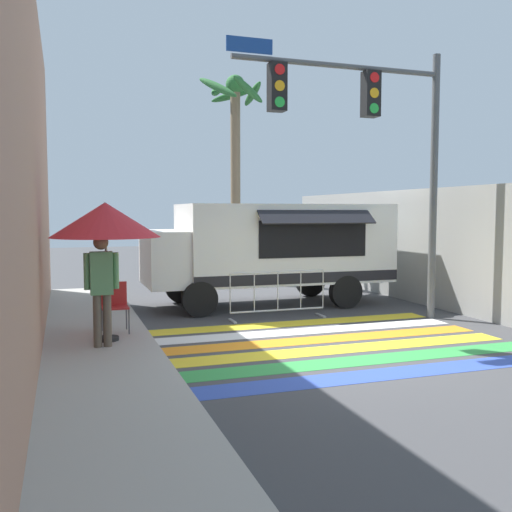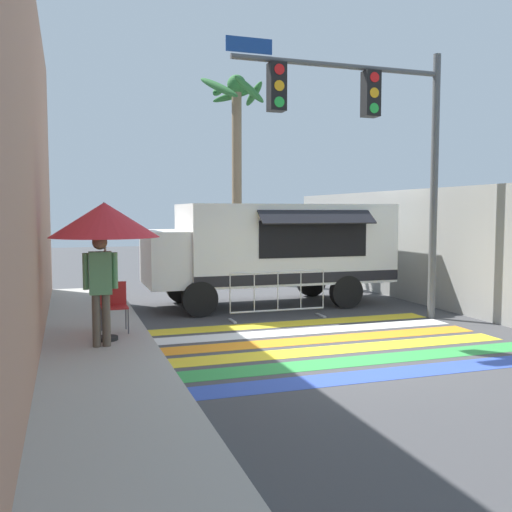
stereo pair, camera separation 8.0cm
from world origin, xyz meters
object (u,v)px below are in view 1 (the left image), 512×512
Objects in this scene: vendor_person at (102,283)px; barricade_front at (278,295)px; patio_umbrella at (105,220)px; traffic_signal_pole at (370,126)px; folding_chair at (114,302)px; food_truck at (266,246)px; palm_tree at (235,138)px.

vendor_person reaches higher than barricade_front.
patio_umbrella is 1.29× the size of vendor_person.
traffic_signal_pole is 5.64m from patio_umbrella.
barricade_front is (-1.61, 0.99, -3.50)m from traffic_signal_pole.
patio_umbrella is at bearing -110.92° from folding_chair.
patio_umbrella is 4.38m from barricade_front.
patio_umbrella is at bearing -138.82° from food_truck.
palm_tree is (0.93, 6.32, 4.12)m from barricade_front.
patio_umbrella is at bearing 65.07° from vendor_person.
food_truck is 5.74m from vendor_person.
palm_tree reaches higher than vendor_person.
patio_umbrella is at bearing -154.34° from barricade_front.
folding_chair is at bearing 64.83° from vendor_person.
palm_tree is at bearing 50.00° from vendor_person.
palm_tree reaches higher than traffic_signal_pole.
folding_chair is 3.66m from barricade_front.
vendor_person is at bearing -103.86° from patio_umbrella.
folding_chair is 9.47m from palm_tree.
barricade_front is at bearing -101.95° from food_truck.
folding_chair is at bearing -162.85° from barricade_front.
palm_tree reaches higher than patio_umbrella.
barricade_front is at bearing -98.39° from palm_tree.
barricade_front is (3.66, 1.76, -1.64)m from patio_umbrella.
traffic_signal_pole reaches higher than barricade_front.
food_truck is 4.86m from folding_chair.
patio_umbrella is (-5.27, -0.77, -1.86)m from traffic_signal_pole.
traffic_signal_pole is 3.97m from barricade_front.
vendor_person is at bearing -110.77° from folding_chair.
barricade_front is at bearing 10.49° from folding_chair.
palm_tree is (0.56, 4.54, 3.18)m from food_truck.
vendor_person is (-0.28, -1.11, 0.48)m from folding_chair.
traffic_signal_pole is at bearing 1.49° from vendor_person.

